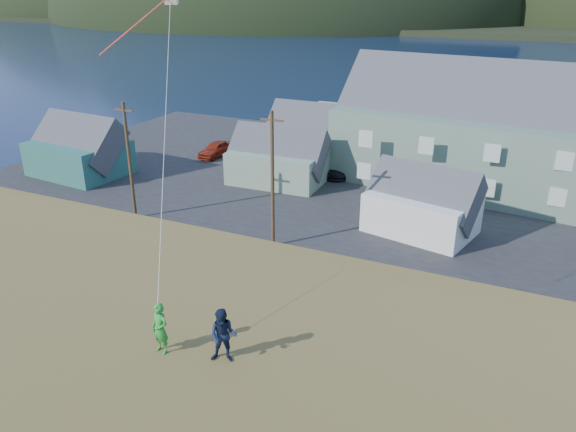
# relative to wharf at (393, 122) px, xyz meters

# --- Properties ---
(ground) EXTENTS (900.00, 900.00, 0.00)m
(ground) POSITION_rel_wharf_xyz_m (6.00, -40.00, -0.45)
(ground) COLOR #0A1638
(ground) RESTS_ON ground
(grass_strip) EXTENTS (110.00, 8.00, 0.10)m
(grass_strip) POSITION_rel_wharf_xyz_m (6.00, -42.00, -0.40)
(grass_strip) COLOR #4C3D19
(grass_strip) RESTS_ON ground
(waterfront_lot) EXTENTS (72.00, 36.00, 0.12)m
(waterfront_lot) POSITION_rel_wharf_xyz_m (6.00, -23.00, -0.39)
(waterfront_lot) COLOR #28282B
(waterfront_lot) RESTS_ON ground
(wharf) EXTENTS (26.00, 14.00, 0.90)m
(wharf) POSITION_rel_wharf_xyz_m (0.00, 0.00, 0.00)
(wharf) COLOR gray
(wharf) RESTS_ON ground
(far_shore) EXTENTS (900.00, 320.00, 2.00)m
(far_shore) POSITION_rel_wharf_xyz_m (6.00, 290.00, 0.55)
(far_shore) COLOR black
(far_shore) RESTS_ON ground
(lodge) EXTENTS (39.02, 15.28, 13.36)m
(lodge) POSITION_rel_wharf_xyz_m (19.34, -20.49, 4.68)
(lodge) COLOR slate
(lodge) RESTS_ON waterfront_lot
(shed_teal) EXTENTS (9.37, 7.02, 6.97)m
(shed_teal) POSITION_rel_wharf_xyz_m (-21.56, -32.05, 2.15)
(shed_teal) COLOR #2D6960
(shed_teal) RESTS_ON waterfront_lot
(shed_palegreen_near) EXTENTS (8.82, 5.70, 6.26)m
(shed_palegreen_near) POSITION_rel_wharf_xyz_m (-3.62, -26.28, 1.92)
(shed_palegreen_near) COLOR gray
(shed_palegreen_near) RESTS_ON waterfront_lot
(shed_white) EXTENTS (8.57, 6.59, 6.10)m
(shed_white) POSITION_rel_wharf_xyz_m (10.59, -31.89, 1.90)
(shed_white) COLOR white
(shed_white) RESTS_ON waterfront_lot
(shed_palegreen_far) EXTENTS (9.92, 5.72, 6.63)m
(shed_palegreen_far) POSITION_rel_wharf_xyz_m (-4.06, -16.55, 2.09)
(shed_palegreen_far) COLOR gray
(shed_palegreen_far) RESTS_ON waterfront_lot
(utility_poles) EXTENTS (31.90, 0.24, 9.34)m
(utility_poles) POSITION_rel_wharf_xyz_m (4.28, -38.50, 4.13)
(utility_poles) COLOR #47331E
(utility_poles) RESTS_ON waterfront_lot
(parked_cars) EXTENTS (24.85, 13.03, 1.55)m
(parked_cars) POSITION_rel_wharf_xyz_m (-3.39, -19.07, 0.38)
(parked_cars) COLOR slate
(parked_cars) RESTS_ON waterfront_lot
(kite_flyer_green) EXTENTS (0.62, 0.47, 1.52)m
(kite_flyer_green) POSITION_rel_wharf_xyz_m (8.88, -59.33, 7.51)
(kite_flyer_green) COLOR green
(kite_flyer_green) RESTS_ON hillside
(kite_flyer_navy) EXTENTS (0.93, 0.82, 1.60)m
(kite_flyer_navy) POSITION_rel_wharf_xyz_m (10.68, -58.93, 7.55)
(kite_flyer_navy) COLOR #151F3A
(kite_flyer_navy) RESTS_ON hillside
(kite_rig) EXTENTS (2.50, 3.65, 10.89)m
(kite_rig) POSITION_rel_wharf_xyz_m (5.14, -52.91, 15.70)
(kite_rig) COLOR #FAEABE
(kite_rig) RESTS_ON ground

